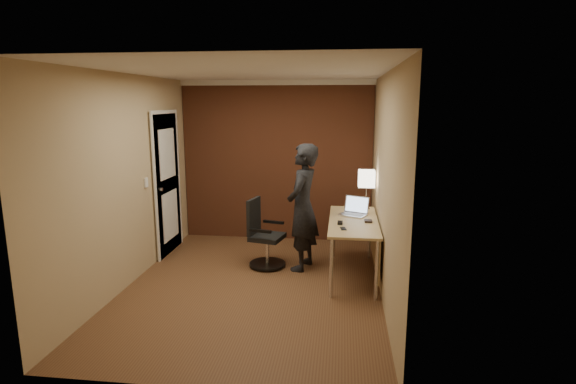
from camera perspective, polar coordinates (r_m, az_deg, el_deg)
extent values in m
plane|color=brown|center=(5.54, -4.38, -11.77)|extent=(4.00, 4.00, 0.00)
plane|color=white|center=(5.10, -4.82, 15.02)|extent=(4.00, 4.00, 0.00)
plane|color=tan|center=(7.12, -1.40, 3.94)|extent=(3.00, 0.00, 3.00)
plane|color=tan|center=(3.29, -11.52, -5.16)|extent=(3.00, 0.00, 3.00)
plane|color=tan|center=(5.66, -19.63, 1.34)|extent=(0.00, 4.00, 4.00)
plane|color=tan|center=(5.10, 12.19, 0.68)|extent=(0.00, 4.00, 4.00)
cube|color=brown|center=(7.09, -1.43, 3.91)|extent=(2.98, 0.06, 2.50)
cube|color=silver|center=(7.03, -1.49, 13.72)|extent=(3.00, 0.08, 0.08)
cube|color=silver|center=(3.21, -12.17, 16.25)|extent=(3.00, 0.08, 0.08)
cube|color=silver|center=(5.58, -20.10, 13.66)|extent=(0.08, 4.00, 0.08)
cube|color=silver|center=(5.02, 12.31, 14.41)|extent=(0.08, 4.00, 0.08)
cube|color=silver|center=(6.68, -15.14, 0.88)|extent=(0.05, 0.82, 2.02)
cube|color=silver|center=(6.68, -15.02, 0.87)|extent=(0.02, 0.92, 2.12)
cylinder|color=silver|center=(6.37, -15.87, 0.33)|extent=(0.05, 0.05, 0.05)
cube|color=silver|center=(6.07, -17.57, 1.15)|extent=(0.02, 0.08, 0.12)
cube|color=tan|center=(5.65, 8.30, -3.69)|extent=(0.60, 1.50, 0.03)
cube|color=tan|center=(5.75, 11.03, -6.49)|extent=(0.02, 1.38, 0.54)
cylinder|color=silver|center=(5.11, 5.51, -9.60)|extent=(0.04, 0.04, 0.70)
cylinder|color=silver|center=(6.41, 5.83, -5.19)|extent=(0.04, 0.04, 0.70)
cylinder|color=silver|center=(5.12, 11.19, -9.70)|extent=(0.04, 0.04, 0.70)
cylinder|color=silver|center=(6.43, 10.31, -5.29)|extent=(0.04, 0.04, 0.70)
cube|color=silver|center=(6.24, 9.81, -2.08)|extent=(0.11, 0.11, 0.01)
cylinder|color=silver|center=(6.21, 9.86, -0.66)|extent=(0.01, 0.01, 0.30)
cube|color=white|center=(6.16, 9.94, 1.70)|extent=(0.22, 0.22, 0.22)
cube|color=silver|center=(5.88, 8.23, -2.88)|extent=(0.40, 0.35, 0.01)
cube|color=silver|center=(5.95, 8.71, -1.54)|extent=(0.32, 0.19, 0.22)
cube|color=#B2CCF2|center=(5.94, 8.71, -1.56)|extent=(0.29, 0.17, 0.19)
cube|color=gray|center=(5.87, 8.24, -2.82)|extent=(0.31, 0.24, 0.00)
cube|color=black|center=(5.44, 6.63, -3.90)|extent=(0.06, 0.10, 0.03)
cube|color=black|center=(5.24, 7.03, -4.63)|extent=(0.08, 0.12, 0.01)
cube|color=black|center=(5.59, 10.16, -3.64)|extent=(0.09, 0.11, 0.02)
cylinder|color=black|center=(6.12, -2.62, -9.10)|extent=(0.49, 0.49, 0.03)
cylinder|color=silver|center=(6.05, -2.64, -7.47)|extent=(0.05, 0.05, 0.37)
cube|color=black|center=(5.99, -2.66, -5.74)|extent=(0.48, 0.48, 0.06)
cube|color=black|center=(6.00, -4.37, -3.07)|extent=(0.13, 0.37, 0.48)
cube|color=black|center=(6.15, -1.84, -3.84)|extent=(0.30, 0.11, 0.03)
cube|color=black|center=(5.75, -3.55, -4.94)|extent=(0.30, 0.11, 0.03)
imported|color=black|center=(5.83, 1.87, -1.96)|extent=(0.53, 0.68, 1.66)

